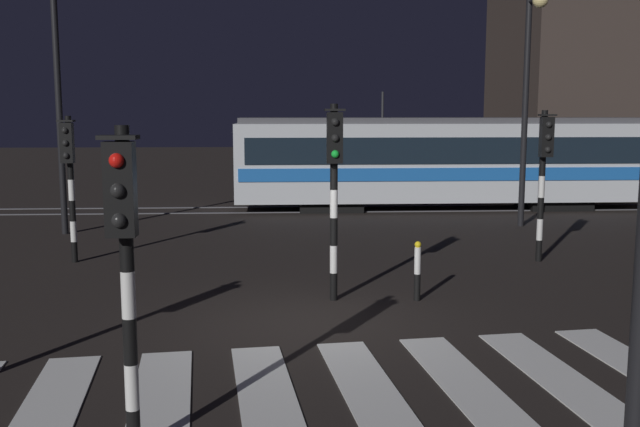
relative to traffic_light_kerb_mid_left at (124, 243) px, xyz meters
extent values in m
plane|color=black|center=(1.96, 4.49, -2.19)|extent=(120.00, 120.00, 0.00)
cube|color=#59595E|center=(1.96, 17.56, -2.18)|extent=(80.00, 0.12, 0.03)
cube|color=#59595E|center=(1.96, 19.00, -2.18)|extent=(80.00, 0.12, 0.03)
cube|color=silver|center=(-1.20, 1.15, -2.18)|extent=(1.11, 3.79, 0.02)
cube|color=silver|center=(0.07, 1.29, -2.18)|extent=(1.11, 3.79, 0.02)
cube|color=silver|center=(1.33, 1.43, -2.18)|extent=(1.11, 3.79, 0.02)
cube|color=silver|center=(2.59, 1.57, -2.18)|extent=(1.11, 3.79, 0.02)
cube|color=silver|center=(3.86, 1.71, -2.18)|extent=(1.11, 3.79, 0.02)
cube|color=silver|center=(5.12, 1.85, -2.18)|extent=(1.11, 3.79, 0.02)
cylinder|color=white|center=(0.00, 0.09, -1.48)|extent=(0.14, 0.14, 0.48)
cylinder|color=black|center=(0.00, 0.09, -1.01)|extent=(0.14, 0.14, 0.48)
cylinder|color=white|center=(0.00, 0.09, -0.53)|extent=(0.14, 0.14, 0.48)
cylinder|color=black|center=(0.00, 0.09, -0.06)|extent=(0.14, 0.14, 0.48)
cylinder|color=white|center=(0.00, 0.09, 0.42)|extent=(0.14, 0.14, 0.48)
cylinder|color=black|center=(0.00, 0.09, 0.89)|extent=(0.14, 0.14, 0.48)
cube|color=black|center=(0.00, -0.08, 0.53)|extent=(0.28, 0.20, 0.90)
sphere|color=red|center=(0.00, -0.19, 0.81)|extent=(0.14, 0.14, 0.14)
sphere|color=black|center=(0.00, -0.19, 0.53)|extent=(0.14, 0.14, 0.14)
sphere|color=black|center=(0.00, -0.19, 0.25)|extent=(0.14, 0.14, 0.14)
cube|color=black|center=(0.00, -0.08, 1.02)|extent=(0.36, 0.24, 0.04)
cylinder|color=black|center=(2.48, 5.96, -1.94)|extent=(0.14, 0.14, 0.51)
cylinder|color=white|center=(2.48, 5.96, -1.42)|extent=(0.14, 0.14, 0.51)
cylinder|color=black|center=(2.48, 5.96, -0.91)|extent=(0.14, 0.14, 0.51)
cylinder|color=white|center=(2.48, 5.96, -0.40)|extent=(0.14, 0.14, 0.51)
cylinder|color=black|center=(2.48, 5.96, 0.12)|extent=(0.14, 0.14, 0.51)
cylinder|color=white|center=(2.48, 5.96, 0.63)|extent=(0.14, 0.14, 0.51)
cylinder|color=black|center=(2.48, 5.96, 1.14)|extent=(0.14, 0.14, 0.51)
cube|color=black|center=(2.48, 5.79, 0.80)|extent=(0.28, 0.20, 0.90)
sphere|color=black|center=(2.48, 5.68, 1.08)|extent=(0.14, 0.14, 0.14)
sphere|color=black|center=(2.48, 5.68, 0.80)|extent=(0.14, 0.14, 0.14)
sphere|color=green|center=(2.48, 5.68, 0.52)|extent=(0.14, 0.14, 0.14)
cube|color=black|center=(2.48, 5.79, 1.29)|extent=(0.36, 0.24, 0.04)
cylinder|color=black|center=(7.52, 9.14, -1.95)|extent=(0.14, 0.14, 0.50)
cylinder|color=white|center=(7.52, 9.14, -1.45)|extent=(0.14, 0.14, 0.50)
cylinder|color=black|center=(7.52, 9.14, -0.95)|extent=(0.14, 0.14, 0.50)
cylinder|color=white|center=(7.52, 9.14, -0.45)|extent=(0.14, 0.14, 0.50)
cylinder|color=black|center=(7.52, 9.14, 0.05)|extent=(0.14, 0.14, 0.50)
cylinder|color=white|center=(7.52, 9.14, 0.55)|extent=(0.14, 0.14, 0.50)
cylinder|color=black|center=(7.52, 9.14, 1.05)|extent=(0.14, 0.14, 0.50)
cube|color=black|center=(7.52, 8.97, 0.70)|extent=(0.28, 0.20, 0.90)
sphere|color=black|center=(7.52, 8.86, 0.98)|extent=(0.14, 0.14, 0.14)
sphere|color=black|center=(7.52, 8.86, 0.70)|extent=(0.14, 0.14, 0.14)
sphere|color=black|center=(7.52, 8.86, 0.42)|extent=(0.14, 0.14, 0.14)
cube|color=black|center=(7.52, 8.97, 1.19)|extent=(0.36, 0.24, 0.04)
cylinder|color=black|center=(-3.25, 9.66, -1.95)|extent=(0.14, 0.14, 0.48)
cylinder|color=white|center=(-3.25, 9.66, -1.47)|extent=(0.14, 0.14, 0.48)
cylinder|color=black|center=(-3.25, 9.66, -0.99)|extent=(0.14, 0.14, 0.48)
cylinder|color=white|center=(-3.25, 9.66, -0.51)|extent=(0.14, 0.14, 0.48)
cylinder|color=black|center=(-3.25, 9.66, -0.03)|extent=(0.14, 0.14, 0.48)
cylinder|color=white|center=(-3.25, 9.66, 0.45)|extent=(0.14, 0.14, 0.48)
cylinder|color=black|center=(-3.25, 9.66, 0.93)|extent=(0.14, 0.14, 0.48)
cube|color=black|center=(-3.25, 9.49, 0.57)|extent=(0.28, 0.20, 0.90)
sphere|color=black|center=(-3.25, 9.38, 0.85)|extent=(0.14, 0.14, 0.14)
sphere|color=black|center=(-3.25, 9.38, 0.57)|extent=(0.14, 0.14, 0.14)
sphere|color=black|center=(-3.25, 9.38, 0.29)|extent=(0.14, 0.14, 0.14)
cube|color=black|center=(-3.25, 9.49, 1.06)|extent=(0.36, 0.24, 0.04)
cylinder|color=black|center=(-4.62, 13.63, 1.56)|extent=(0.18, 0.18, 7.50)
cylinder|color=black|center=(8.84, 14.25, 1.17)|extent=(0.18, 0.18, 6.73)
cylinder|color=black|center=(8.84, 13.80, 4.43)|extent=(0.10, 0.90, 0.10)
sphere|color=#F9E08C|center=(8.84, 13.35, 4.35)|extent=(0.44, 0.44, 0.44)
cube|color=silver|center=(7.35, 18.28, -0.49)|extent=(14.74, 2.50, 2.70)
cube|color=blue|center=(7.35, 17.01, -0.84)|extent=(14.45, 0.04, 0.44)
cube|color=blue|center=(7.35, 19.55, -0.84)|extent=(14.45, 0.04, 0.44)
cube|color=black|center=(7.35, 17.01, -0.04)|extent=(14.00, 0.03, 0.90)
cube|color=#4C4C51|center=(7.35, 18.28, 0.96)|extent=(14.45, 2.30, 0.20)
cylinder|color=#262628|center=(5.14, 18.28, 1.46)|extent=(0.08, 0.08, 1.00)
cube|color=black|center=(11.40, 18.28, -2.02)|extent=(2.20, 2.00, 0.35)
cube|color=black|center=(3.29, 18.28, -2.02)|extent=(2.20, 2.00, 0.35)
cylinder|color=black|center=(4.02, 5.84, -1.94)|extent=(0.12, 0.12, 0.50)
cylinder|color=white|center=(4.02, 5.84, -1.44)|extent=(0.12, 0.12, 0.50)
sphere|color=yellow|center=(4.02, 5.84, -1.14)|extent=(0.12, 0.12, 0.12)
camera|label=1|loc=(1.50, -6.86, 1.26)|focal=40.12mm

